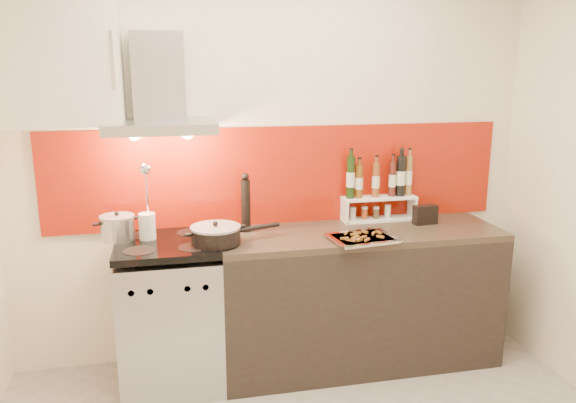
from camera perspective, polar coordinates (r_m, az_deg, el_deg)
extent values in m
cube|color=silver|center=(3.65, -1.49, 3.91)|extent=(3.40, 0.02, 2.60)
cube|color=#931E08|center=(3.67, -0.68, 2.67)|extent=(3.00, 0.02, 0.64)
cube|color=#B7B7BA|center=(3.57, -11.81, -11.47)|extent=(0.60, 0.60, 0.84)
cube|color=black|center=(3.35, -11.68, -14.93)|extent=(0.50, 0.02, 0.40)
cube|color=#B7B7BA|center=(3.19, -12.01, -8.74)|extent=(0.56, 0.02, 0.12)
cube|color=#FF190C|center=(3.18, -12.01, -8.78)|extent=(0.10, 0.01, 0.04)
cube|color=black|center=(3.40, -12.19, -4.27)|extent=(0.60, 0.60, 0.04)
cube|color=black|center=(3.75, 7.11, -9.84)|extent=(1.80, 0.60, 0.86)
cube|color=#2C251B|center=(3.60, 7.32, -3.24)|extent=(1.80, 0.60, 0.04)
cube|color=#B7B7BA|center=(3.31, -12.79, 7.46)|extent=(0.62, 0.50, 0.06)
cube|color=#B7B7BA|center=(3.44, -13.03, 12.35)|extent=(0.30, 0.18, 0.50)
sphere|color=#FFD18C|center=(3.32, -15.36, 6.63)|extent=(0.07, 0.07, 0.07)
sphere|color=#FFD18C|center=(3.31, -10.15, 6.89)|extent=(0.07, 0.07, 0.07)
cube|color=silver|center=(3.42, -22.63, 13.18)|extent=(0.70, 0.35, 0.72)
cylinder|color=#B7B7BA|center=(3.46, -16.91, -2.67)|extent=(0.20, 0.20, 0.14)
cylinder|color=#99999E|center=(3.45, -16.99, -1.47)|extent=(0.20, 0.20, 0.01)
sphere|color=black|center=(3.44, -17.01, -1.19)|extent=(0.03, 0.03, 0.03)
cylinder|color=black|center=(3.29, -7.36, -3.47)|extent=(0.29, 0.29, 0.09)
cylinder|color=#99999E|center=(3.28, -7.38, -2.61)|extent=(0.29, 0.29, 0.01)
sphere|color=black|center=(3.27, -7.39, -2.23)|extent=(0.03, 0.03, 0.03)
cylinder|color=black|center=(3.40, -2.99, -2.64)|extent=(0.27, 0.11, 0.03)
cylinder|color=silver|center=(3.44, -14.11, -2.54)|extent=(0.10, 0.10, 0.17)
cylinder|color=silver|center=(3.38, -14.15, 1.00)|extent=(0.01, 0.08, 0.31)
sphere|color=silver|center=(3.29, -14.33, 3.21)|extent=(0.07, 0.07, 0.07)
cylinder|color=black|center=(3.51, -4.32, -0.45)|extent=(0.06, 0.06, 0.33)
sphere|color=black|center=(3.47, -4.37, 2.52)|extent=(0.05, 0.05, 0.05)
cube|color=white|center=(3.84, 9.17, -1.77)|extent=(0.50, 0.14, 0.01)
cube|color=white|center=(3.75, 5.76, -0.96)|extent=(0.02, 0.14, 0.14)
cube|color=white|center=(3.92, 12.50, -0.57)|extent=(0.01, 0.14, 0.14)
cube|color=white|center=(3.81, 9.25, 0.37)|extent=(0.50, 0.14, 0.02)
cylinder|color=black|center=(3.71, 6.37, 2.45)|extent=(0.05, 0.05, 0.28)
cylinder|color=#5B3A0F|center=(3.73, 7.21, 2.02)|extent=(0.05, 0.05, 0.22)
cylinder|color=brown|center=(3.77, 8.91, 2.17)|extent=(0.05, 0.05, 0.23)
cylinder|color=#431812|center=(3.81, 10.55, 2.27)|extent=(0.05, 0.05, 0.24)
cylinder|color=black|center=(3.83, 11.38, 2.57)|extent=(0.06, 0.06, 0.27)
cylinder|color=brown|center=(3.86, 12.18, 2.58)|extent=(0.04, 0.04, 0.27)
cylinder|color=beige|center=(3.77, 6.60, -1.31)|extent=(0.04, 0.04, 0.07)
cylinder|color=#9C441A|center=(3.80, 7.78, -1.24)|extent=(0.04, 0.04, 0.07)
cylinder|color=#4E3C27|center=(3.83, 8.94, -1.21)|extent=(0.04, 0.04, 0.07)
cylinder|color=silver|center=(3.86, 10.08, -1.07)|extent=(0.04, 0.04, 0.08)
cube|color=black|center=(3.80, 13.76, -1.35)|extent=(0.16, 0.08, 0.13)
cube|color=silver|center=(3.39, 7.56, -3.78)|extent=(0.40, 0.32, 0.01)
cube|color=silver|center=(3.38, 7.56, -3.62)|extent=(0.42, 0.35, 0.01)
cube|color=red|center=(3.38, 7.56, -3.62)|extent=(0.35, 0.28, 0.01)
cube|color=brown|center=(3.29, 6.48, -3.94)|extent=(0.05, 0.04, 0.01)
cube|color=brown|center=(3.44, 8.67, -3.22)|extent=(0.04, 0.05, 0.01)
cube|color=brown|center=(3.31, 6.84, -3.80)|extent=(0.05, 0.04, 0.01)
cube|color=brown|center=(3.31, 8.05, -3.86)|extent=(0.05, 0.04, 0.01)
cube|color=brown|center=(3.32, 5.78, -3.75)|extent=(0.05, 0.01, 0.01)
cube|color=brown|center=(3.33, 7.44, -3.75)|extent=(0.03, 0.05, 0.01)
cube|color=brown|center=(3.38, 9.36, -3.55)|extent=(0.04, 0.05, 0.01)
cube|color=brown|center=(3.46, 7.80, -3.07)|extent=(0.03, 0.05, 0.01)
cube|color=brown|center=(3.30, 7.29, -3.88)|extent=(0.05, 0.04, 0.01)
cube|color=brown|center=(3.29, 6.27, -3.88)|extent=(0.05, 0.04, 0.01)
cube|color=brown|center=(3.42, 5.91, -3.20)|extent=(0.04, 0.05, 0.01)
cube|color=brown|center=(3.35, 6.95, -3.61)|extent=(0.05, 0.04, 0.01)
cube|color=brown|center=(3.39, 6.75, -3.36)|extent=(0.05, 0.03, 0.01)
cube|color=brown|center=(3.46, 9.19, -3.11)|extent=(0.03, 0.05, 0.01)
cube|color=brown|center=(3.35, 7.64, -3.61)|extent=(0.05, 0.03, 0.01)
cube|color=brown|center=(3.43, 7.04, -3.17)|extent=(0.05, 0.03, 0.01)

